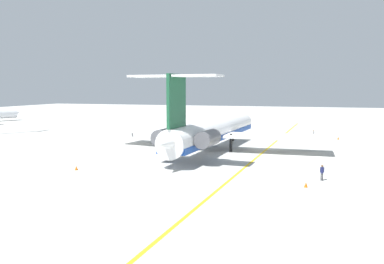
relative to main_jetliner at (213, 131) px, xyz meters
name	(u,v)px	position (x,y,z in m)	size (l,w,h in m)	color
ground	(263,148)	(5.35, -7.53, -3.27)	(304.85, 304.85, 0.00)	#ADADA8
main_jetliner	(213,131)	(0.00, 0.00, 0.00)	(41.20, 36.50, 11.99)	white
ground_crew_near_nose	(132,131)	(13.00, 20.77, -2.12)	(0.29, 0.45, 1.82)	black
ground_crew_near_tail	(314,133)	(21.56, -15.79, -2.19)	(0.43, 0.27, 1.70)	black
ground_crew_portside	(322,171)	(-16.72, -16.71, -2.13)	(0.29, 0.46, 1.79)	black
safety_cone_nose	(76,168)	(-19.89, 12.57, -3.00)	(0.40, 0.40, 0.55)	#EA590F
safety_cone_wingtip	(306,185)	(-20.32, -15.08, -3.00)	(0.40, 0.40, 0.55)	#EA590F
safety_cone_tail	(338,138)	(20.86, -20.51, -3.00)	(0.40, 0.40, 0.55)	#EA590F
taxiway_centreline	(263,152)	(1.15, -8.14, -3.27)	(108.89, 0.36, 0.01)	gold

